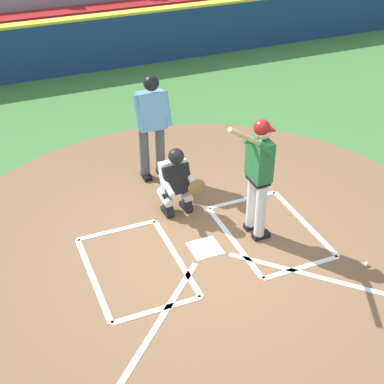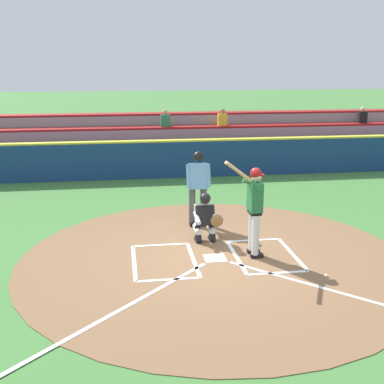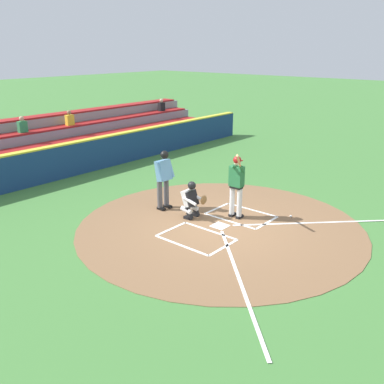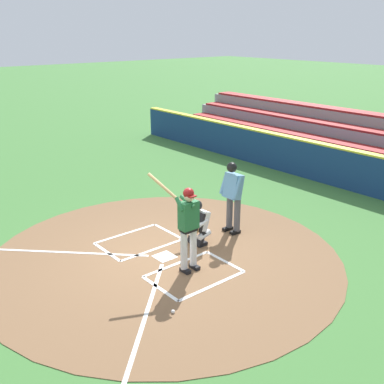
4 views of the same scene
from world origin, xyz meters
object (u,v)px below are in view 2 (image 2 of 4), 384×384
at_px(batter, 254,205).
at_px(baseball, 326,276).
at_px(catcher, 205,216).
at_px(plate_umpire, 198,183).

relative_size(batter, baseball, 28.76).
bearing_deg(catcher, baseball, 130.63).
height_order(catcher, plate_umpire, plate_umpire).
xyz_separation_m(plate_umpire, baseball, (-1.91, 3.36, -1.04)).
height_order(plate_umpire, baseball, plate_umpire).
distance_m(batter, catcher, 1.39).
bearing_deg(batter, catcher, -49.98).
distance_m(catcher, plate_umpire, 1.23).
relative_size(catcher, baseball, 15.27).
bearing_deg(plate_umpire, catcher, 89.56).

